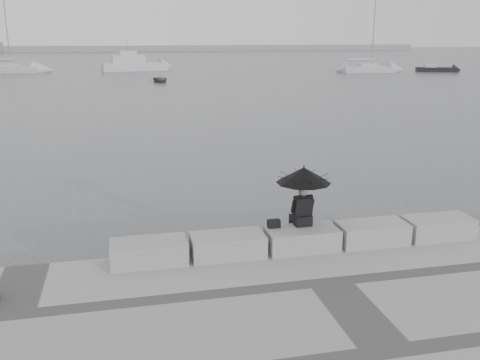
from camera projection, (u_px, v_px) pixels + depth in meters
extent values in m
plane|color=#414446|center=(295.00, 262.00, 12.61)|extent=(360.00, 360.00, 0.00)
cube|color=gray|center=(149.00, 252.00, 11.27)|extent=(1.60, 0.80, 0.50)
cube|color=gray|center=(228.00, 246.00, 11.63)|extent=(1.60, 0.80, 0.50)
cube|color=gray|center=(302.00, 239.00, 11.99)|extent=(1.60, 0.80, 0.50)
cube|color=gray|center=(372.00, 233.00, 12.35)|extent=(1.60, 0.80, 0.50)
cube|color=gray|center=(438.00, 228.00, 12.71)|extent=(1.60, 0.80, 0.50)
sphere|color=#726056|center=(303.00, 192.00, 11.98)|extent=(0.21, 0.21, 0.21)
cylinder|color=black|center=(303.00, 189.00, 11.95)|extent=(0.02, 0.02, 1.00)
cone|color=black|center=(304.00, 175.00, 11.87)|extent=(1.23, 1.23, 0.36)
sphere|color=black|center=(304.00, 166.00, 11.81)|extent=(0.04, 0.04, 0.04)
cube|color=black|center=(274.00, 224.00, 11.98)|extent=(0.28, 0.16, 0.18)
cube|color=gray|center=(130.00, 49.00, 158.23)|extent=(180.00, 6.00, 1.60)
cube|color=#BBBBBD|center=(7.00, 70.00, 72.88)|extent=(9.32, 4.39, 0.90)
cube|color=#BBBBBD|center=(7.00, 66.00, 72.72)|extent=(3.43, 2.28, 0.50)
cylinder|color=gray|center=(2.00, 21.00, 71.16)|extent=(0.16, 0.16, 12.00)
cylinder|color=gray|center=(6.00, 61.00, 72.54)|extent=(4.96, 1.25, 0.10)
cube|color=#BBBBBD|center=(368.00, 70.00, 73.63)|extent=(7.27, 3.34, 0.90)
cube|color=#BBBBBD|center=(369.00, 65.00, 73.48)|extent=(2.65, 1.92, 0.50)
cylinder|color=gray|center=(371.00, 21.00, 71.92)|extent=(0.16, 0.16, 12.00)
cylinder|color=gray|center=(369.00, 60.00, 73.30)|extent=(3.92, 0.64, 0.10)
cube|color=#BBBBBD|center=(135.00, 67.00, 76.65)|extent=(9.54, 4.31, 1.20)
cube|color=#BBBBBD|center=(134.00, 59.00, 76.36)|extent=(4.90, 2.94, 1.20)
cube|color=#BBBBBD|center=(134.00, 53.00, 76.12)|extent=(2.54, 1.96, 0.60)
cylinder|color=gray|center=(134.00, 45.00, 75.83)|extent=(0.08, 0.08, 1.60)
cube|color=black|center=(436.00, 70.00, 74.78)|extent=(5.71, 3.55, 0.70)
cube|color=#BBBBBD|center=(437.00, 66.00, 74.65)|extent=(1.98, 1.73, 0.50)
imported|color=slate|center=(160.00, 79.00, 58.94)|extent=(3.51, 2.04, 0.56)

